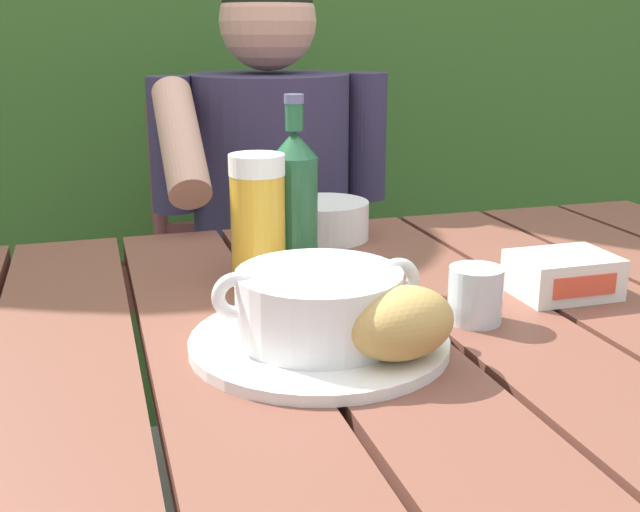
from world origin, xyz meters
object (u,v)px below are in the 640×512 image
Objects in this scene: person_eating at (275,223)px; beer_glass at (258,220)px; chair_near_diner at (258,303)px; serving_plate at (319,342)px; bread_roll at (400,323)px; beer_bottle at (295,198)px; soup_bowl at (319,303)px; diner_bowl at (325,220)px; water_glass_small at (475,295)px; butter_tub at (563,275)px; table_knife at (434,309)px.

person_eating is 0.57m from beer_glass.
serving_plate is (-0.14, -0.96, 0.30)m from chair_near_diner.
serving_plate is at bearing -86.53° from beer_glass.
beer_bottle reaches higher than bread_roll.
soup_bowl reaches higher than diner_bowl.
beer_bottle is at bearing -97.37° from chair_near_diner.
diner_bowl is (0.00, -0.34, 0.09)m from person_eating.
water_glass_small is (0.13, 0.09, -0.02)m from bread_roll.
chair_near_diner is at bearing 85.88° from bread_roll.
butter_tub is at bearing -76.76° from chair_near_diner.
beer_glass is at bearing 136.12° from table_knife.
bread_roll is at bearing -126.88° from table_knife.
beer_bottle is 0.37m from butter_tub.
bread_roll is at bearing -144.80° from water_glass_small.
chair_near_diner is 0.83m from beer_glass.
beer_glass reaches higher than bread_roll.
butter_tub is (0.21, -0.69, 0.08)m from person_eating.
bread_roll is at bearing -94.88° from person_eating.
table_knife is at bearing -61.99° from beer_bottle.
beer_bottle is (-0.01, 0.35, 0.05)m from bread_roll.
diner_bowl is at bearing -90.00° from chair_near_diner.
soup_bowl reaches higher than bread_roll.
table_knife is at bearing -88.32° from chair_near_diner.
water_glass_small reaches higher than diner_bowl.
soup_bowl is at bearing -167.95° from butter_tub.
person_eating is at bearing 74.53° from beer_glass.
beer_glass is at bearing -143.77° from beer_bottle.
person_eating is at bearing 107.00° from butter_tub.
butter_tub is at bearing 12.05° from serving_plate.
butter_tub is at bearing -23.78° from beer_glass.
bread_roll is (0.06, -0.07, -0.00)m from soup_bowl.
person_eating is 7.12× the size of beer_glass.
chair_near_diner is 3.86× the size of beer_bottle.
beer_bottle is at bearing -99.93° from person_eating.
person_eating is 4.43× the size of serving_plate.
beer_glass is at bearing -105.47° from person_eating.
serving_plate is at bearing -98.09° from chair_near_diner.
beer_bottle reaches higher than table_knife.
serving_plate is 1.61× the size of beer_glass.
diner_bowl is at bearing 81.49° from bread_roll.
serving_plate is at bearing -99.84° from beer_bottle.
bread_roll is 0.17m from table_knife.
serving_plate is 0.20m from water_glass_small.
chair_near_diner is at bearing 81.91° from soup_bowl.
diner_bowl is (-0.06, 0.40, -0.00)m from water_glass_small.
person_eating reaches higher than soup_bowl.
bread_roll reaches higher than water_glass_small.
bread_roll is at bearing -87.72° from beer_bottle.
water_glass_small is at bearing -81.91° from diner_bowl.
beer_glass reaches higher than soup_bowl.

